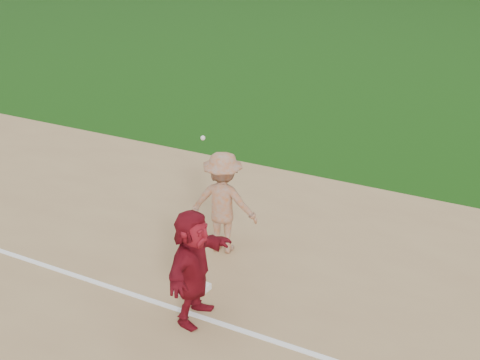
% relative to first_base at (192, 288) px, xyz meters
% --- Properties ---
extents(ground, '(160.00, 160.00, 0.00)m').
position_rel_first_base_xyz_m(ground, '(-0.03, 0.26, -0.07)').
color(ground, '#14400C').
rests_on(ground, ground).
extents(foul_line, '(60.00, 0.10, 0.01)m').
position_rel_first_base_xyz_m(foul_line, '(-0.03, -0.54, -0.05)').
color(foul_line, white).
rests_on(foul_line, infield_dirt).
extents(first_base, '(0.50, 0.50, 0.10)m').
position_rel_first_base_xyz_m(first_base, '(0.00, 0.00, 0.00)').
color(first_base, white).
rests_on(first_base, infield_dirt).
extents(base_runner, '(0.63, 1.72, 1.83)m').
position_rel_first_base_xyz_m(base_runner, '(0.39, -0.57, 0.86)').
color(base_runner, maroon).
rests_on(base_runner, infield_dirt).
extents(first_base_play, '(1.34, 1.10, 2.41)m').
position_rel_first_base_xyz_m(first_base_play, '(-0.18, 1.40, 0.90)').
color(first_base_play, gray).
rests_on(first_base_play, infield_dirt).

